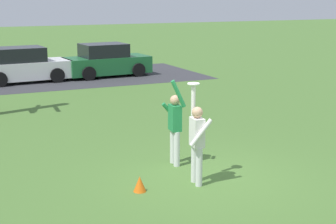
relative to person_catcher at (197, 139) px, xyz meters
The scene contains 8 objects.
ground_plane 1.07m from the person_catcher, 31.61° to the left, with size 120.00×120.00×0.00m, color #4C7533.
person_catcher is the anchor object (origin of this frame).
person_defender 1.36m from the person_catcher, 83.87° to the left, with size 0.49×0.58×2.04m.
frisbee_disc 1.13m from the person_catcher, 83.87° to the left, with size 0.25×0.25×0.02m, color white.
parked_car_white 15.08m from the person_catcher, 93.70° to the left, with size 4.21×2.24×1.59m.
parked_car_green 15.47m from the person_catcher, 78.72° to the left, with size 4.21×2.24×1.59m.
parking_strip 15.36m from the person_catcher, 93.02° to the left, with size 16.85×6.40×0.01m, color #38383D.
field_cone_orange 1.49m from the person_catcher, behind, with size 0.26×0.26×0.32m, color orange.
Camera 1 is at (-5.27, -9.39, 3.86)m, focal length 55.90 mm.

